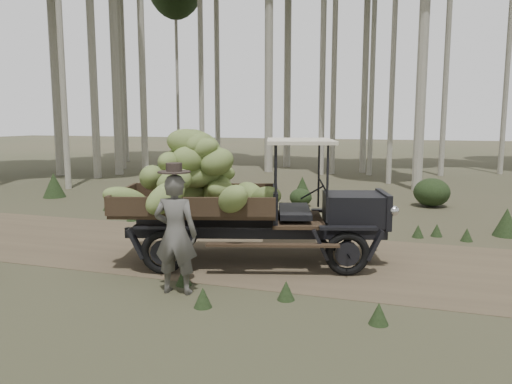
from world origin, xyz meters
TOP-DOWN VIEW (x-y plane):
  - ground at (0.00, 0.00)m, footprint 120.00×120.00m
  - dirt_track at (0.00, 0.00)m, footprint 70.00×4.00m
  - banana_truck at (-1.00, -0.66)m, footprint 5.34×3.30m
  - farmer at (-1.11, -2.50)m, footprint 0.74×0.56m
  - undergrowth at (1.10, -1.87)m, footprint 24.11×22.03m

SIDE VIEW (x-z plane):
  - ground at x=0.00m, z-range 0.00..0.00m
  - dirt_track at x=0.00m, z-range 0.00..0.01m
  - undergrowth at x=1.10m, z-range -0.14..1.20m
  - farmer at x=-1.11m, z-range -0.06..2.00m
  - banana_truck at x=-1.00m, z-range 0.18..2.79m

